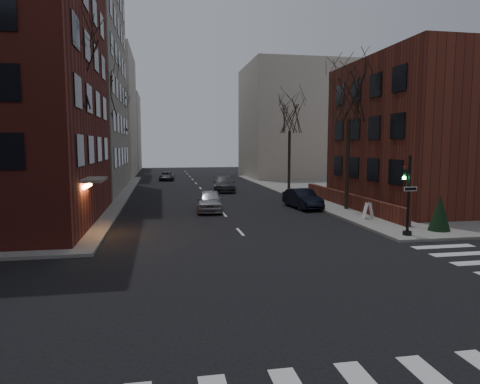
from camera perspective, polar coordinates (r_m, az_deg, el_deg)
name	(u,v)px	position (r m, az deg, el deg)	size (l,w,h in m)	color
ground	(322,322)	(12.00, 10.91, -16.67)	(160.00, 160.00, 0.00)	black
sidewalk_far_right	(475,188)	(52.33, 28.89, 0.47)	(44.00, 44.00, 0.15)	gray
building_left_tan	(19,45)	(47.05, -27.37, 17.04)	(18.00, 18.00, 28.00)	gray
building_right_brick	(438,134)	(35.81, 24.92, 7.04)	(12.00, 14.00, 11.00)	#5E271B
low_wall_right	(347,200)	(32.44, 14.08, -1.01)	(0.35, 16.00, 1.00)	#5E271B
building_distant_la	(84,115)	(66.32, -20.14, 9.65)	(14.00, 16.00, 18.00)	#BBB39F
building_distant_ra	(294,122)	(63.32, 7.26, 9.25)	(14.00, 14.00, 16.00)	#BBB39F
building_distant_lb	(112,132)	(82.79, -16.72, 7.63)	(10.00, 12.00, 14.00)	#BBB39F
traffic_signal	(407,200)	(22.89, 21.43, -1.06)	(0.76, 0.44, 4.00)	black
tree_left_a	(69,72)	(25.02, -21.84, 14.60)	(4.18, 4.18, 10.26)	#2D231C
tree_left_b	(100,92)	(36.83, -18.12, 12.60)	(4.40, 4.40, 10.80)	#2D231C
tree_left_c	(118,115)	(50.61, -15.95, 9.85)	(3.96, 3.96, 9.72)	#2D231C
tree_right_a	(349,96)	(31.26, 14.37, 12.27)	(3.96, 3.96, 9.72)	#2D231C
tree_right_b	(290,116)	(44.30, 6.65, 10.02)	(3.74, 3.74, 9.18)	#2D231C
streetlamp_near	(104,151)	(32.54, -17.72, 5.24)	(0.36, 0.36, 6.28)	black
streetlamp_far	(126,149)	(52.44, -14.96, 5.60)	(0.36, 0.36, 6.28)	black
parked_sedan	(302,199)	(31.94, 8.32, -0.88)	(1.52, 4.36, 1.44)	black
car_lane_silver	(210,201)	(30.25, -4.06, -1.17)	(1.76, 4.38, 1.49)	#A5A4AA
car_lane_gray	(224,184)	(43.28, -2.12, 1.11)	(2.15, 5.29, 1.53)	#3E3E43
car_lane_far	(167,176)	(57.56, -9.75, 2.11)	(1.89, 4.09, 1.14)	#3E3F43
sandwich_board	(368,210)	(27.55, 16.70, -2.37)	(0.44, 0.61, 0.98)	white
evergreen_shrub	(440,213)	(24.95, 25.08, -2.54)	(1.13, 1.13, 1.88)	black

